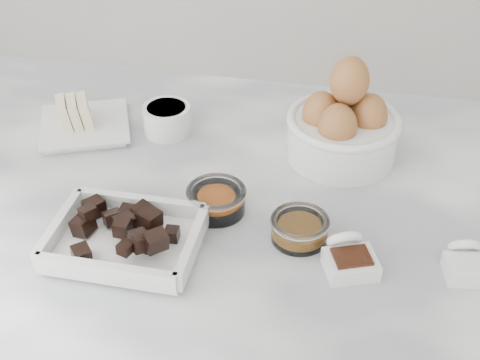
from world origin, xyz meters
name	(u,v)px	position (x,y,z in m)	size (l,w,h in m)	color
marble_slab	(222,225)	(0.00, 0.00, 0.92)	(1.20, 0.80, 0.04)	white
chocolate_dish	(125,236)	(-0.11, -0.10, 0.96)	(0.19, 0.15, 0.05)	white
butter_plate	(83,120)	(-0.27, 0.17, 0.96)	(0.19, 0.19, 0.06)	white
sugar_ramekin	(167,118)	(-0.14, 0.19, 0.97)	(0.08, 0.08, 0.05)	white
egg_bowl	(343,126)	(0.15, 0.18, 0.99)	(0.18, 0.18, 0.17)	white
honey_bowl	(300,228)	(0.11, -0.03, 0.96)	(0.08, 0.08, 0.03)	white
zest_bowl	(216,199)	(-0.01, 0.01, 0.96)	(0.09, 0.09, 0.04)	white
vanilla_spoon	(349,258)	(0.18, -0.07, 0.96)	(0.08, 0.09, 0.05)	white
salt_spoon	(467,263)	(0.33, -0.05, 0.95)	(0.06, 0.08, 0.04)	white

